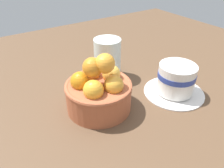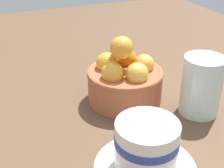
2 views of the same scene
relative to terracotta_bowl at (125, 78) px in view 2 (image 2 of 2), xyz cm
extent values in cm
cube|color=brown|center=(-0.02, -0.05, -6.93)|extent=(139.93, 113.60, 4.98)
cylinder|color=#AD5938|center=(-0.02, -0.05, -1.45)|extent=(13.52, 13.52, 5.98)
torus|color=#AD5938|center=(-0.02, -0.05, 1.14)|extent=(13.72, 13.72, 1.00)
sphere|color=#F7AD48|center=(-0.57, -3.56, 2.42)|extent=(3.62, 3.62, 3.62)
sphere|color=orange|center=(3.14, -1.66, 2.42)|extent=(3.93, 3.93, 3.93)
sphere|color=gold|center=(2.48, 2.46, 2.42)|extent=(3.93, 3.93, 3.93)
sphere|color=gold|center=(-1.64, 3.10, 2.42)|extent=(3.87, 3.87, 3.87)
sphere|color=#F1B846|center=(-3.52, -0.62, 2.42)|extent=(3.86, 3.86, 3.86)
sphere|color=orange|center=(1.12, -0.41, 5.66)|extent=(3.83, 3.83, 3.83)
sphere|color=orange|center=(-0.90, 1.19, 6.43)|extent=(3.86, 3.86, 3.86)
cylinder|color=white|center=(-17.41, 5.05, -4.14)|extent=(13.97, 13.97, 0.60)
cylinder|color=white|center=(-17.41, 5.05, -0.49)|extent=(8.34, 8.34, 6.71)
cylinder|color=#2D4299|center=(-17.41, 5.05, 0.47)|extent=(8.50, 8.50, 1.21)
cylinder|color=silver|center=(-8.68, -10.22, 0.68)|extent=(6.81, 6.81, 10.25)
camera|label=1|loc=(17.78, 31.74, 25.03)|focal=34.60mm
camera|label=2|loc=(-44.57, 21.52, 25.53)|focal=49.32mm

